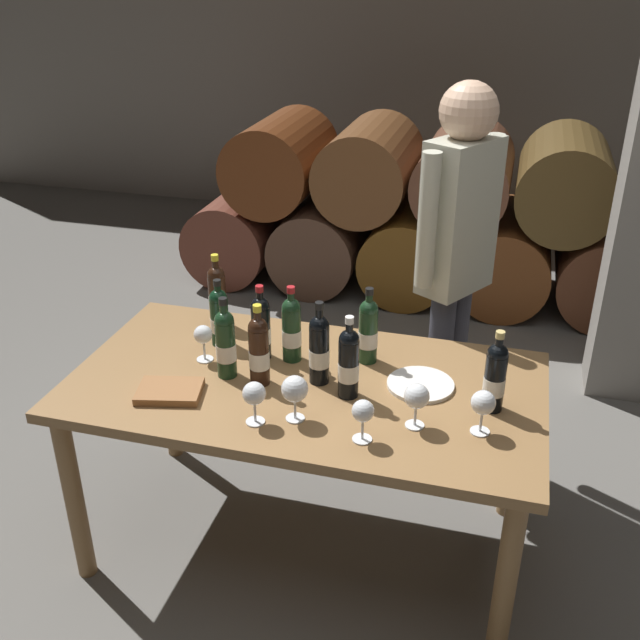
{
  "coord_description": "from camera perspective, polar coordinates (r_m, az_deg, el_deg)",
  "views": [
    {
      "loc": [
        0.65,
        -2.16,
        2.15
      ],
      "look_at": [
        0.0,
        0.2,
        0.91
      ],
      "focal_mm": 41.02,
      "sensor_mm": 36.0,
      "label": 1
    }
  ],
  "objects": [
    {
      "name": "serving_plate",
      "position": [
        2.64,
        7.84,
        -5.01
      ],
      "size": [
        0.24,
        0.24,
        0.01
      ],
      "primitive_type": "cylinder",
      "color": "white",
      "rests_on": "dining_table"
    },
    {
      "name": "wine_glass_4",
      "position": [
        2.37,
        7.55,
        -6.01
      ],
      "size": [
        0.08,
        0.08,
        0.16
      ],
      "color": "white",
      "rests_on": "dining_table"
    },
    {
      "name": "ground_plane",
      "position": [
        3.12,
        -1.03,
        -16.75
      ],
      "size": [
        14.0,
        14.0,
        0.0
      ],
      "primitive_type": "plane",
      "color": "#66635E"
    },
    {
      "name": "wine_bottle_7",
      "position": [
        2.58,
        -0.06,
        -2.23
      ],
      "size": [
        0.07,
        0.07,
        0.32
      ],
      "color": "black",
      "rests_on": "dining_table"
    },
    {
      "name": "wine_glass_3",
      "position": [
        2.38,
        12.61,
        -6.41
      ],
      "size": [
        0.08,
        0.08,
        0.15
      ],
      "color": "white",
      "rests_on": "dining_table"
    },
    {
      "name": "wine_glass_1",
      "position": [
        2.38,
        -5.16,
        -5.84
      ],
      "size": [
        0.08,
        0.08,
        0.15
      ],
      "color": "white",
      "rests_on": "dining_table"
    },
    {
      "name": "wine_glass_0",
      "position": [
        2.76,
        -9.1,
        -1.24
      ],
      "size": [
        0.07,
        0.07,
        0.15
      ],
      "color": "white",
      "rests_on": "dining_table"
    },
    {
      "name": "wine_bottle_9",
      "position": [
        2.72,
        3.78,
        -0.8
      ],
      "size": [
        0.07,
        0.07,
        0.3
      ],
      "color": "#19381E",
      "rests_on": "dining_table"
    },
    {
      "name": "barrel_stack",
      "position": [
        5.06,
        7.36,
        8.19
      ],
      "size": [
        3.12,
        0.9,
        1.15
      ],
      "color": "brown",
      "rests_on": "ground_plane"
    },
    {
      "name": "wine_glass_2",
      "position": [
        2.3,
        3.37,
        -7.23
      ],
      "size": [
        0.07,
        0.07,
        0.15
      ],
      "color": "white",
      "rests_on": "dining_table"
    },
    {
      "name": "wine_bottle_5",
      "position": [
        2.64,
        -7.38,
        -1.79
      ],
      "size": [
        0.07,
        0.07,
        0.31
      ],
      "color": "#19381E",
      "rests_on": "dining_table"
    },
    {
      "name": "cellar_back_wall",
      "position": [
        6.43,
        10.18,
        19.86
      ],
      "size": [
        10.0,
        0.24,
        2.8
      ],
      "primitive_type": "cube",
      "color": "gray",
      "rests_on": "ground_plane"
    },
    {
      "name": "wine_bottle_6",
      "position": [
        2.58,
        -4.79,
        -2.37
      ],
      "size": [
        0.07,
        0.07,
        0.31
      ],
      "color": "black",
      "rests_on": "dining_table"
    },
    {
      "name": "wine_glass_5",
      "position": [
        2.39,
        -1.99,
        -5.47
      ],
      "size": [
        0.09,
        0.09,
        0.16
      ],
      "color": "white",
      "rests_on": "dining_table"
    },
    {
      "name": "tasting_notebook",
      "position": [
        2.62,
        -11.65,
        -5.47
      ],
      "size": [
        0.25,
        0.21,
        0.03
      ],
      "primitive_type": "cube",
      "rotation": [
        0.0,
        0.0,
        0.23
      ],
      "color": "#936038",
      "rests_on": "dining_table"
    },
    {
      "name": "wine_bottle_2",
      "position": [
        2.5,
        13.5,
        -4.25
      ],
      "size": [
        0.07,
        0.07,
        0.3
      ],
      "color": "black",
      "rests_on": "dining_table"
    },
    {
      "name": "wine_bottle_1",
      "position": [
        2.5,
        2.25,
        -3.32
      ],
      "size": [
        0.07,
        0.07,
        0.31
      ],
      "color": "black",
      "rests_on": "dining_table"
    },
    {
      "name": "sommelier_presenting",
      "position": [
        3.12,
        10.61,
        5.64
      ],
      "size": [
        0.32,
        0.44,
        1.72
      ],
      "color": "#383842",
      "rests_on": "ground_plane"
    },
    {
      "name": "wine_bottle_8",
      "position": [
        3.01,
        -8.01,
        1.94
      ],
      "size": [
        0.07,
        0.07,
        0.31
      ],
      "color": "black",
      "rests_on": "dining_table"
    },
    {
      "name": "dining_table",
      "position": [
        2.7,
        -1.14,
        -6.43
      ],
      "size": [
        1.7,
        0.9,
        0.76
      ],
      "color": "olive",
      "rests_on": "ground_plane"
    },
    {
      "name": "wine_bottle_4",
      "position": [
        2.72,
        -2.23,
        -0.68
      ],
      "size": [
        0.07,
        0.07,
        0.3
      ],
      "color": "#19381E",
      "rests_on": "dining_table"
    },
    {
      "name": "wine_bottle_3",
      "position": [
        2.75,
        -4.63,
        -0.53
      ],
      "size": [
        0.07,
        0.07,
        0.3
      ],
      "color": "black",
      "rests_on": "dining_table"
    },
    {
      "name": "wine_bottle_0",
      "position": [
        2.86,
        -7.86,
        0.28
      ],
      "size": [
        0.07,
        0.07,
        0.27
      ],
      "color": "black",
      "rests_on": "dining_table"
    }
  ]
}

